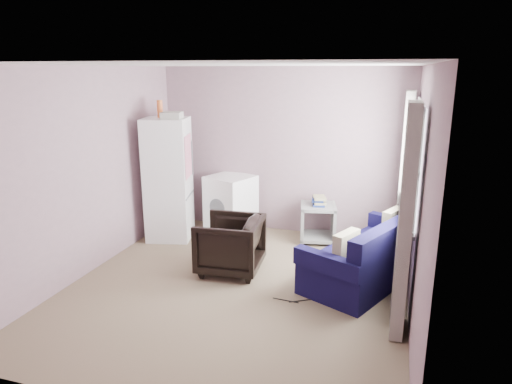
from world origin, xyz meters
TOP-DOWN VIEW (x-y plane):
  - room at (0.02, 0.01)m, footprint 3.84×4.24m
  - armchair at (-0.23, 0.41)m, footprint 0.76×0.80m
  - fridge at (-1.50, 1.27)m, footprint 0.75×0.75m
  - washing_machine at (-0.73, 1.80)m, footprint 0.80×0.80m
  - side_table at (0.64, 1.76)m, footprint 0.59×0.59m
  - sofa at (1.46, 0.64)m, footprint 1.49×1.97m
  - window_dressing at (1.78, 0.70)m, footprint 0.17×2.62m
  - floor_cables at (0.71, -0.12)m, footprint 0.45×0.16m

SIDE VIEW (x-z plane):
  - floor_cables at x=0.71m, z-range 0.00..0.01m
  - sofa at x=1.46m, z-range -0.11..0.69m
  - side_table at x=0.64m, z-range -0.02..0.66m
  - armchair at x=-0.23m, z-range 0.00..0.77m
  - washing_machine at x=-0.73m, z-range 0.02..0.90m
  - fridge at x=-1.50m, z-range -0.11..1.93m
  - window_dressing at x=1.78m, z-range 0.02..2.20m
  - room at x=0.02m, z-range -0.02..2.52m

